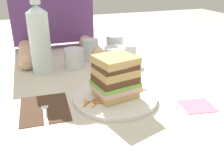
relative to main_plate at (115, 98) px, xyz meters
The scene contains 29 objects.
ground_plane 0.02m from the main_plate, 109.94° to the left, with size 3.00×3.00×0.00m, color beige.
main_plate is the anchor object (origin of this frame).
sandwich 0.07m from the main_plate, 63.12° to the left, with size 0.14×0.12×0.13m.
carrot_shred_0 0.10m from the main_plate, 165.88° to the right, with size 0.00×0.00×0.03m, color orange.
carrot_shred_1 0.08m from the main_plate, 154.91° to the right, with size 0.00×0.00×0.03m, color orange.
carrot_shred_2 0.07m from the main_plate, 167.24° to the right, with size 0.00×0.00×0.02m, color orange.
carrot_shred_3 0.08m from the main_plate, behind, with size 0.00×0.00×0.03m, color orange.
carrot_shred_4 0.10m from the main_plate, behind, with size 0.00×0.00×0.03m, color orange.
carrot_shred_5 0.07m from the main_plate, 156.04° to the right, with size 0.00×0.00×0.03m, color orange.
carrot_shred_6 0.07m from the main_plate, 166.70° to the right, with size 0.00×0.00×0.02m, color orange.
carrot_shred_7 0.06m from the main_plate, behind, with size 0.00×0.00×0.02m, color orange.
carrot_shred_8 0.08m from the main_plate, ahead, with size 0.00×0.00×0.02m, color orange.
carrot_shred_9 0.10m from the main_plate, ahead, with size 0.00×0.00×0.03m, color orange.
carrot_shred_10 0.08m from the main_plate, ahead, with size 0.00×0.00×0.03m, color orange.
carrot_shred_11 0.06m from the main_plate, ahead, with size 0.00×0.00×0.03m, color orange.
carrot_shred_12 0.09m from the main_plate, ahead, with size 0.00×0.00×0.03m, color orange.
carrot_shred_13 0.07m from the main_plate, 15.26° to the left, with size 0.00×0.00×0.03m, color orange.
carrot_shred_14 0.08m from the main_plate, 12.45° to the left, with size 0.00×0.00×0.03m, color orange.
carrot_shred_15 0.08m from the main_plate, 26.68° to the left, with size 0.00×0.00×0.02m, color orange.
napkin_dark 0.21m from the main_plate, behind, with size 0.13×0.17×0.00m, color #4C3323.
fork 0.21m from the main_plate, behind, with size 0.02×0.17×0.00m.
knife 0.16m from the main_plate, ahead, with size 0.04×0.20×0.00m.
juice_glass 0.24m from the main_plate, 70.20° to the left, with size 0.08×0.08×0.10m.
water_bottle 0.37m from the main_plate, 121.71° to the left, with size 0.08×0.08×0.29m.
empty_tumbler_0 0.32m from the main_plate, 101.13° to the left, with size 0.08×0.08×0.08m, color silver.
empty_tumbler_1 0.39m from the main_plate, 86.20° to the left, with size 0.07×0.07×0.09m, color silver.
empty_tumbler_2 0.34m from the main_plate, 60.19° to the left, with size 0.06×0.06×0.08m, color silver.
empty_tumbler_3 0.41m from the main_plate, 70.29° to the left, with size 0.07×0.07×0.10m, color silver.
napkin_pink 0.24m from the main_plate, 28.81° to the right, with size 0.09×0.08×0.00m, color pink.
Camera 1 is at (-0.22, -0.65, 0.36)m, focal length 39.90 mm.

